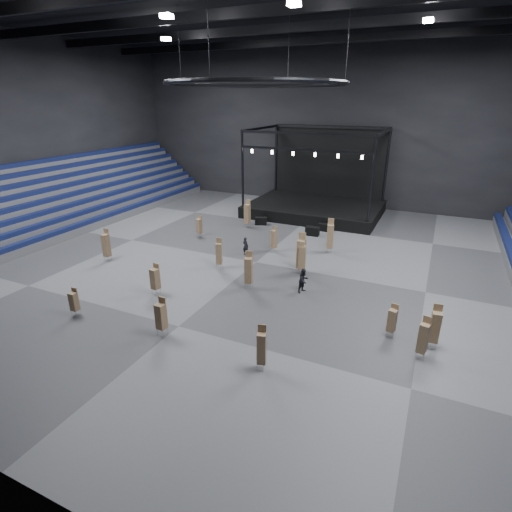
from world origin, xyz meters
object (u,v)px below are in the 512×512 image
at_px(chair_stack_1, 161,316).
at_px(chair_stack_7, 219,253).
at_px(chair_stack_6, 106,245).
at_px(chair_stack_13, 435,326).
at_px(chair_stack_12, 392,320).
at_px(chair_stack_11, 423,338).
at_px(chair_stack_15, 301,253).
at_px(chair_stack_4, 330,236).
at_px(chair_stack_5, 302,257).
at_px(chair_stack_8, 155,278).
at_px(flight_case_mid, 312,231).
at_px(chair_stack_3, 74,301).
at_px(chair_stack_0, 199,226).
at_px(chair_stack_9, 249,270).
at_px(crew_member, 304,280).
at_px(stage, 317,200).
at_px(man_center, 246,246).
at_px(chair_stack_10, 274,239).
at_px(chair_stack_14, 247,213).
at_px(chair_stack_2, 262,348).
at_px(flight_case_right, 324,227).
at_px(flight_case_left, 261,221).

relative_size(chair_stack_1, chair_stack_7, 0.93).
distance_m(chair_stack_6, chair_stack_13, 24.08).
bearing_deg(chair_stack_12, chair_stack_11, -27.99).
distance_m(chair_stack_11, chair_stack_15, 11.52).
distance_m(chair_stack_4, chair_stack_5, 5.20).
relative_size(chair_stack_8, chair_stack_13, 0.86).
bearing_deg(chair_stack_12, chair_stack_4, 132.37).
bearing_deg(chair_stack_13, chair_stack_8, 177.70).
xyz_separation_m(chair_stack_6, chair_stack_8, (7.16, -3.08, -0.22)).
xyz_separation_m(flight_case_mid, chair_stack_5, (1.94, -8.87, 0.94)).
bearing_deg(chair_stack_15, chair_stack_3, -134.96).
relative_size(chair_stack_0, chair_stack_9, 0.77).
height_order(chair_stack_13, crew_member, chair_stack_13).
relative_size(stage, chair_stack_8, 6.58).
relative_size(flight_case_mid, chair_stack_15, 0.41).
relative_size(chair_stack_9, chair_stack_13, 1.08).
relative_size(chair_stack_9, chair_stack_12, 1.38).
relative_size(chair_stack_0, chair_stack_6, 0.77).
distance_m(chair_stack_5, man_center, 5.72).
height_order(chair_stack_10, chair_stack_14, chair_stack_14).
bearing_deg(chair_stack_11, stage, 131.90).
distance_m(chair_stack_7, chair_stack_14, 10.54).
height_order(chair_stack_10, chair_stack_11, chair_stack_11).
xyz_separation_m(chair_stack_2, man_center, (-7.29, 13.08, -0.42)).
xyz_separation_m(chair_stack_12, chair_stack_13, (2.10, -0.18, 0.25)).
xyz_separation_m(flight_case_right, chair_stack_15, (1.22, -10.53, 1.21)).
bearing_deg(chair_stack_4, chair_stack_7, -151.18).
height_order(chair_stack_2, crew_member, chair_stack_2).
height_order(chair_stack_0, chair_stack_13, chair_stack_13).
xyz_separation_m(chair_stack_10, chair_stack_15, (3.48, -3.26, 0.42)).
bearing_deg(chair_stack_13, chair_stack_14, 134.58).
height_order(chair_stack_4, chair_stack_13, chair_stack_4).
bearing_deg(chair_stack_9, flight_case_right, 72.40).
distance_m(stage, chair_stack_14, 9.46).
bearing_deg(chair_stack_4, chair_stack_3, -139.78).
xyz_separation_m(chair_stack_9, chair_stack_10, (-1.13, 7.16, -0.21)).
relative_size(chair_stack_15, man_center, 2.02).
relative_size(stage, chair_stack_3, 8.07).
bearing_deg(chair_stack_7, chair_stack_6, 177.05).
relative_size(chair_stack_6, man_center, 1.73).
xyz_separation_m(flight_case_left, chair_stack_2, (9.62, -21.36, 0.80)).
height_order(flight_case_mid, chair_stack_9, chair_stack_9).
xyz_separation_m(chair_stack_0, man_center, (5.94, -2.34, -0.31)).
height_order(chair_stack_1, chair_stack_9, chair_stack_9).
height_order(chair_stack_7, chair_stack_11, chair_stack_7).
relative_size(chair_stack_7, chair_stack_12, 1.23).
xyz_separation_m(stage, chair_stack_1, (-0.31, -27.78, -0.28)).
bearing_deg(chair_stack_0, chair_stack_8, -60.12).
height_order(chair_stack_0, chair_stack_5, chair_stack_5).
relative_size(chair_stack_3, chair_stack_13, 0.70).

